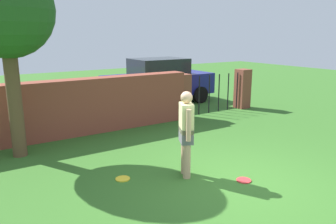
{
  "coord_description": "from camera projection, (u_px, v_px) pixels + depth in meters",
  "views": [
    {
      "loc": [
        -4.0,
        -3.84,
        2.62
      ],
      "look_at": [
        -0.27,
        1.92,
        1.0
      ],
      "focal_mm": 35.33,
      "sensor_mm": 36.0,
      "label": 1
    }
  ],
  "objects": [
    {
      "name": "ground_plane",
      "position": [
        240.0,
        186.0,
        5.85
      ],
      "size": [
        40.0,
        40.0,
        0.0
      ],
      "primitive_type": "plane",
      "color": "#336623"
    },
    {
      "name": "brick_wall",
      "position": [
        73.0,
        108.0,
        8.65
      ],
      "size": [
        6.78,
        0.5,
        1.48
      ],
      "primitive_type": "cube",
      "color": "brown",
      "rests_on": "ground"
    },
    {
      "name": "tree",
      "position": [
        5.0,
        12.0,
        6.62
      ],
      "size": [
        1.95,
        1.95,
        4.08
      ],
      "color": "brown",
      "rests_on": "ground"
    },
    {
      "name": "person",
      "position": [
        186.0,
        130.0,
        6.08
      ],
      "size": [
        0.35,
        0.5,
        1.62
      ],
      "rotation": [
        0.0,
        0.0,
        1.13
      ],
      "color": "tan",
      "rests_on": "ground"
    },
    {
      "name": "fence_gate",
      "position": [
        214.0,
        92.0,
        11.21
      ],
      "size": [
        3.12,
        0.44,
        1.4
      ],
      "color": "brown",
      "rests_on": "ground"
    },
    {
      "name": "car",
      "position": [
        159.0,
        81.0,
        12.72
      ],
      "size": [
        4.2,
        1.92,
        1.72
      ],
      "rotation": [
        0.0,
        0.0,
        3.14
      ],
      "color": "navy",
      "rests_on": "ground"
    },
    {
      "name": "frisbee_yellow",
      "position": [
        123.0,
        179.0,
        6.12
      ],
      "size": [
        0.27,
        0.27,
        0.02
      ],
      "primitive_type": "cylinder",
      "color": "yellow",
      "rests_on": "ground"
    },
    {
      "name": "frisbee_red",
      "position": [
        244.0,
        180.0,
        6.06
      ],
      "size": [
        0.27,
        0.27,
        0.02
      ],
      "primitive_type": "cylinder",
      "color": "red",
      "rests_on": "ground"
    }
  ]
}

